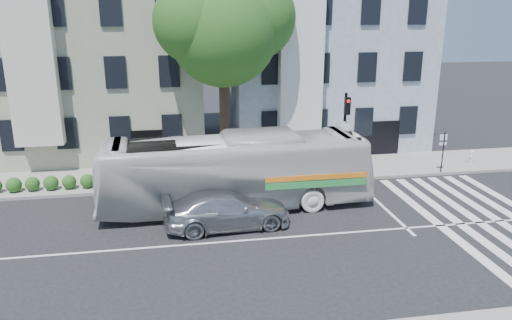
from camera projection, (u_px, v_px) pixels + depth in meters
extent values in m
plane|color=black|center=(250.00, 240.00, 19.40)|extent=(120.00, 120.00, 0.00)
cube|color=gray|center=(227.00, 174.00, 26.92)|extent=(80.00, 4.00, 0.15)
cube|color=gray|center=(100.00, 61.00, 30.81)|extent=(12.00, 10.00, 11.00)
cube|color=#8796A1|center=(318.00, 58.00, 33.07)|extent=(12.00, 10.00, 11.00)
cylinder|color=#2D2116|center=(225.00, 126.00, 26.66)|extent=(0.56, 0.56, 5.20)
sphere|color=#184B18|center=(223.00, 32.00, 25.23)|extent=(5.60, 5.60, 5.60)
sphere|color=#184B18|center=(253.00, 17.00, 25.66)|extent=(4.40, 4.40, 4.40)
sphere|color=#184B18|center=(195.00, 22.00, 24.57)|extent=(4.20, 4.20, 4.20)
sphere|color=#184B18|center=(211.00, 51.00, 25.99)|extent=(3.40, 3.40, 3.40)
imported|color=silver|center=(236.00, 172.00, 22.16)|extent=(3.31, 12.22, 3.38)
imported|color=#ABACB2|center=(227.00, 210.00, 20.38)|extent=(2.48, 5.32, 1.50)
cylinder|color=black|center=(344.00, 135.00, 26.33)|extent=(0.15, 0.15, 4.47)
cube|color=black|center=(347.00, 106.00, 25.62)|extent=(0.32, 0.26, 0.90)
sphere|color=red|center=(348.00, 101.00, 25.42)|extent=(0.17, 0.17, 0.17)
cylinder|color=white|center=(346.00, 126.00, 26.03)|extent=(0.47, 0.07, 0.47)
cylinder|color=silver|center=(471.00, 158.00, 28.48)|extent=(0.25, 0.25, 0.62)
sphere|color=silver|center=(472.00, 152.00, 28.38)|extent=(0.23, 0.23, 0.23)
cylinder|color=silver|center=(472.00, 156.00, 28.46)|extent=(0.43, 0.19, 0.15)
cylinder|color=black|center=(443.00, 152.00, 26.63)|extent=(0.06, 0.06, 2.24)
cube|color=white|center=(444.00, 137.00, 26.48)|extent=(0.40, 0.05, 0.31)
cube|color=white|center=(443.00, 144.00, 26.59)|extent=(0.40, 0.05, 0.16)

